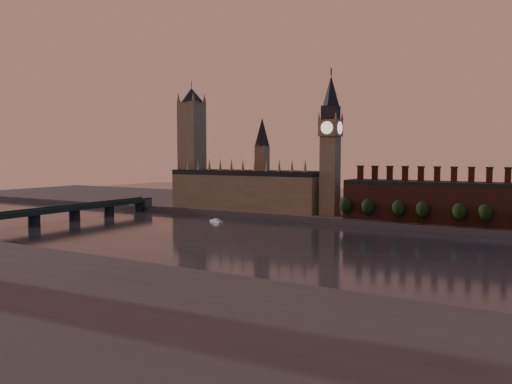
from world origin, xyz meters
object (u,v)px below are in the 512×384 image
(victoria_tower, at_px, (192,143))
(river_boat, at_px, (216,221))
(big_ben, at_px, (330,143))
(westminster_bridge, at_px, (52,213))

(victoria_tower, bearing_deg, river_boat, -41.13)
(big_ben, bearing_deg, westminster_bridge, -145.67)
(victoria_tower, xyz_separation_m, big_ben, (130.00, -5.00, -2.26))
(big_ben, height_order, westminster_bridge, big_ben)
(victoria_tower, xyz_separation_m, river_boat, (63.09, -55.10, -58.11))
(victoria_tower, height_order, westminster_bridge, victoria_tower)
(victoria_tower, distance_m, big_ben, 130.12)
(victoria_tower, xyz_separation_m, westminster_bridge, (-35.00, -117.70, -51.65))
(westminster_bridge, bearing_deg, river_boat, 32.55)
(victoria_tower, relative_size, river_boat, 8.26)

